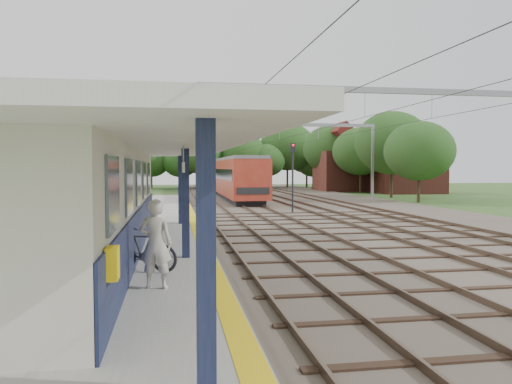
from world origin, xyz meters
TOP-DOWN VIEW (x-y plane):
  - ground at (0.00, 0.00)m, footprint 160.00×160.00m
  - ballast_bed at (4.00, 30.00)m, footprint 18.00×90.00m
  - platform at (-7.50, 14.00)m, footprint 5.00×52.00m
  - yellow_stripe at (-5.25, 14.00)m, footprint 0.45×52.00m
  - station_building at (-8.88, 7.00)m, footprint 3.41×18.00m
  - canopy at (-7.77, 6.00)m, footprint 6.40×20.00m
  - rail_tracks at (1.50, 30.00)m, footprint 11.80×88.00m
  - catenary_system at (3.39, 25.28)m, footprint 17.22×88.00m
  - tree_band at (3.84, 57.12)m, footprint 31.72×30.88m
  - house_near at (21.00, 46.00)m, footprint 7.00×6.12m
  - house_far at (16.00, 52.00)m, footprint 8.00×6.12m
  - person at (-6.65, 2.31)m, footprint 0.81×0.62m
  - bicycle at (-7.01, 4.14)m, footprint 1.90×1.27m
  - train at (-0.50, 44.99)m, footprint 2.89×36.01m
  - signal_post at (1.35, 22.46)m, footprint 0.33×0.28m

SIDE VIEW (x-z plane):
  - ground at x=0.00m, z-range 0.00..0.00m
  - ballast_bed at x=4.00m, z-range 0.00..0.10m
  - platform at x=-7.50m, z-range 0.00..0.35m
  - rail_tracks at x=1.50m, z-range 0.10..0.25m
  - yellow_stripe at x=-5.25m, z-range 0.35..0.36m
  - bicycle at x=-7.01m, z-range 0.35..1.46m
  - person at x=-6.65m, z-range 0.35..2.32m
  - station_building at x=-8.88m, z-range 0.34..3.74m
  - train at x=-0.50m, z-range 0.22..4.02m
  - signal_post at x=1.35m, z-range 0.64..5.21m
  - house_near at x=21.00m, z-range -0.96..6.93m
  - house_far at x=16.00m, z-range -1.09..7.56m
  - canopy at x=-7.77m, z-range 1.92..5.36m
  - tree_band at x=3.84m, z-range 0.51..9.33m
  - catenary_system at x=3.39m, z-range 2.01..9.01m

